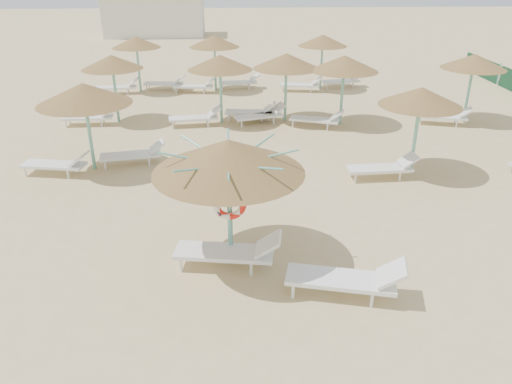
{
  "coord_description": "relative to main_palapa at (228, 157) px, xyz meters",
  "views": [
    {
      "loc": [
        0.04,
        -9.1,
        6.03
      ],
      "look_at": [
        0.58,
        0.9,
        1.3
      ],
      "focal_mm": 35.0,
      "sensor_mm": 36.0,
      "label": 1
    }
  ],
  "objects": [
    {
      "name": "ground",
      "position": [
        0.01,
        -0.21,
        -2.42
      ],
      "size": [
        120.0,
        120.0,
        0.0
      ],
      "primitive_type": "plane",
      "color": "tan",
      "rests_on": "ground"
    },
    {
      "name": "lounger_main_a",
      "position": [
        0.01,
        -0.28,
        -2.03
      ],
      "size": [
        2.32,
        1.0,
        0.82
      ],
      "rotation": [
        0.0,
        0.0,
        -0.15
      ],
      "color": "white",
      "rests_on": "ground"
    },
    {
      "name": "palapa_field",
      "position": [
        2.13,
        9.73,
        -0.14
      ],
      "size": [
        18.41,
        13.18,
        2.71
      ],
      "color": "#67B3A2",
      "rests_on": "ground"
    },
    {
      "name": "main_palapa",
      "position": [
        0.0,
        0.0,
        0.0
      ],
      "size": [
        3.11,
        3.11,
        2.78
      ],
      "color": "#67B3A2",
      "rests_on": "ground"
    },
    {
      "name": "lounger_main_b",
      "position": [
        2.27,
        -1.41,
        -2.03
      ],
      "size": [
        2.36,
        1.19,
        0.82
      ],
      "rotation": [
        0.0,
        0.0,
        -0.24
      ],
      "color": "white",
      "rests_on": "ground"
    },
    {
      "name": "service_hut",
      "position": [
        -5.99,
        34.79,
        -0.78
      ],
      "size": [
        8.4,
        4.4,
        3.25
      ],
      "color": "silver",
      "rests_on": "ground"
    }
  ]
}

